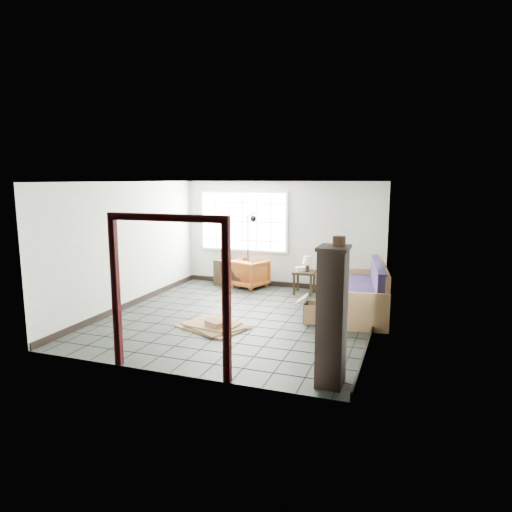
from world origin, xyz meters
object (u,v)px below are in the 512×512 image
at_px(futon_sofa, 365,296).
at_px(armchair, 250,272).
at_px(tall_shelf, 332,316).
at_px(side_table, 304,275).

xyz_separation_m(futon_sofa, armchair, (-2.94, 1.35, 0.01)).
distance_m(armchair, tall_shelf, 5.55).
bearing_deg(side_table, futon_sofa, -37.58).
bearing_deg(side_table, armchair, 172.63).
relative_size(futon_sofa, side_table, 4.48).
xyz_separation_m(armchair, tall_shelf, (2.86, -4.72, 0.54)).
height_order(futon_sofa, armchair, futon_sofa).
relative_size(futon_sofa, tall_shelf, 1.33).
bearing_deg(tall_shelf, futon_sofa, 88.72).
distance_m(futon_sofa, armchair, 3.23).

